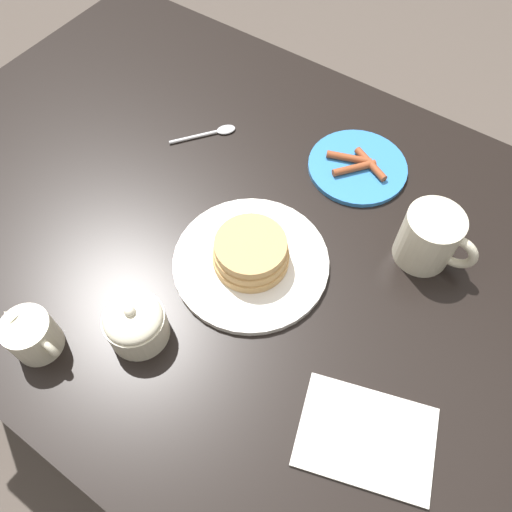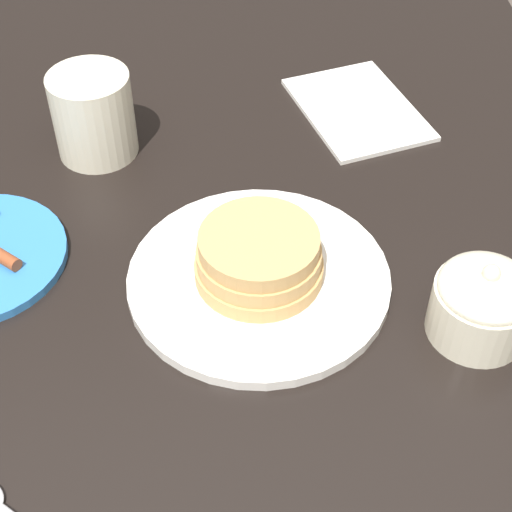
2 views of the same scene
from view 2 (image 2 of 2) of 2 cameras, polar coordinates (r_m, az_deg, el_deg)
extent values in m
cube|color=black|center=(0.81, -3.50, -2.32)|extent=(1.53, 0.94, 0.03)
cube|color=black|center=(1.63, 11.60, 7.76)|extent=(0.07, 0.07, 0.71)
cube|color=black|center=(1.64, -17.56, 6.72)|extent=(0.07, 0.07, 0.71)
cylinder|color=white|center=(0.79, 0.20, -1.68)|extent=(0.26, 0.26, 0.01)
cylinder|color=tan|center=(0.78, 0.21, -0.93)|extent=(0.13, 0.13, 0.02)
cylinder|color=tan|center=(0.76, 0.21, 0.00)|extent=(0.12, 0.12, 0.02)
cylinder|color=tan|center=(0.75, 0.21, 0.95)|extent=(0.12, 0.12, 0.02)
cylinder|color=beige|center=(0.94, -11.74, 10.01)|extent=(0.09, 0.09, 0.10)
torus|color=beige|center=(0.98, -11.47, 11.60)|extent=(0.07, 0.02, 0.07)
cylinder|color=brown|center=(0.92, -12.14, 12.20)|extent=(0.08, 0.08, 0.00)
cylinder|color=beige|center=(0.76, 15.98, -3.83)|extent=(0.09, 0.09, 0.06)
ellipsoid|color=beige|center=(0.74, 16.45, -2.23)|extent=(0.09, 0.09, 0.03)
sphere|color=beige|center=(0.72, 16.75, -1.22)|extent=(0.02, 0.02, 0.02)
cube|color=silver|center=(1.03, 7.39, 10.55)|extent=(0.22, 0.19, 0.01)
camera|label=1|loc=(0.89, 36.43, 49.47)|focal=35.00mm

